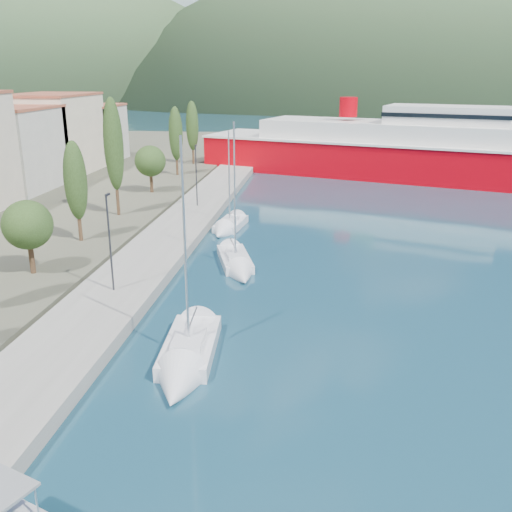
# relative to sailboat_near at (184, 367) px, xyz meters

# --- Properties ---
(ground) EXTENTS (1400.00, 1400.00, 0.00)m
(ground) POSITION_rel_sailboat_near_xyz_m (2.53, 113.79, -0.32)
(ground) COLOR #184053
(quay) EXTENTS (5.00, 88.00, 0.80)m
(quay) POSITION_rel_sailboat_near_xyz_m (-6.47, 19.79, 0.08)
(quay) COLOR gray
(quay) RESTS_ON ground
(hills_far) EXTENTS (1480.00, 900.00, 180.00)m
(hills_far) POSITION_rel_sailboat_near_xyz_m (141.11, 612.52, 77.07)
(hills_far) COLOR slate
(hills_far) RESTS_ON ground
(hills_near) EXTENTS (1010.00, 520.00, 115.00)m
(hills_near) POSITION_rel_sailboat_near_xyz_m (100.57, 366.29, 48.86)
(hills_near) COLOR #3D5834
(hills_near) RESTS_ON ground
(tree_row) EXTENTS (3.44, 63.59, 10.92)m
(tree_row) POSITION_rel_sailboat_near_xyz_m (-13.14, 25.14, 5.30)
(tree_row) COLOR #47301E
(tree_row) RESTS_ON land_strip
(lamp_posts) EXTENTS (0.15, 45.81, 6.06)m
(lamp_posts) POSITION_rel_sailboat_near_xyz_m (-6.47, 8.73, 3.76)
(lamp_posts) COLOR #2D2D33
(lamp_posts) RESTS_ON quay
(sailboat_near) EXTENTS (3.10, 8.55, 12.06)m
(sailboat_near) POSITION_rel_sailboat_near_xyz_m (0.00, 0.00, 0.00)
(sailboat_near) COLOR silver
(sailboat_near) RESTS_ON ground
(sailboat_mid) EXTENTS (4.31, 8.11, 11.29)m
(sailboat_mid) POSITION_rel_sailboat_near_xyz_m (0.39, 14.69, -0.04)
(sailboat_mid) COLOR silver
(sailboat_mid) RESTS_ON ground
(sailboat_far) EXTENTS (2.88, 6.78, 9.66)m
(sailboat_far) POSITION_rel_sailboat_near_xyz_m (-2.38, 25.04, -0.04)
(sailboat_far) COLOR silver
(sailboat_far) RESTS_ON ground
(ferry) EXTENTS (55.89, 28.03, 10.92)m
(ferry) POSITION_rel_sailboat_near_xyz_m (16.44, 55.52, 3.00)
(ferry) COLOR #BE000B
(ferry) RESTS_ON ground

